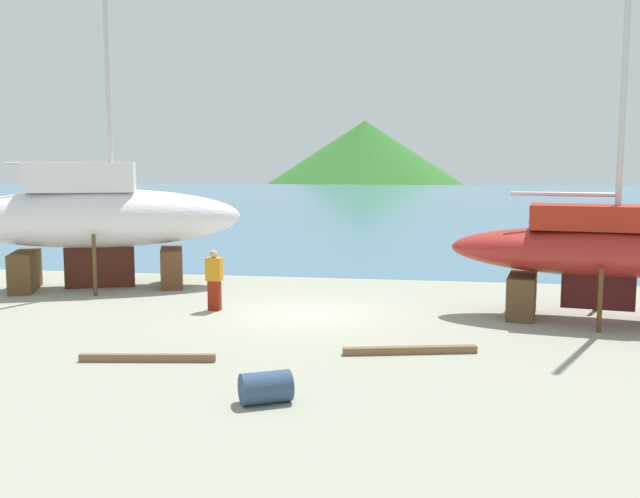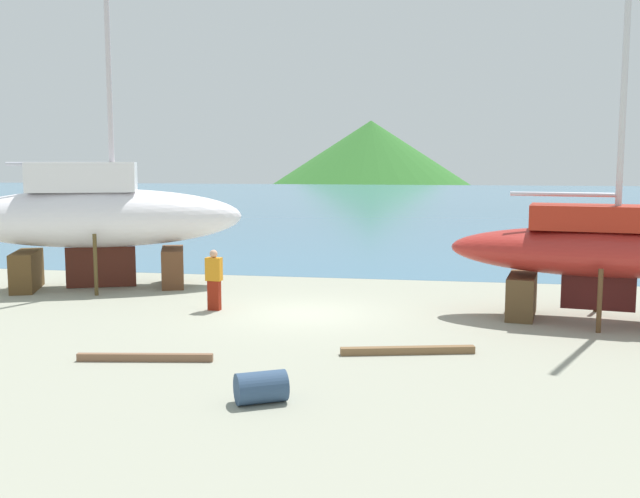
{
  "view_description": "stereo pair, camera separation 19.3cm",
  "coord_description": "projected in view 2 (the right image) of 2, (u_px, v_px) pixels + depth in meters",
  "views": [
    {
      "loc": [
        3.52,
        -19.2,
        4.17
      ],
      "look_at": [
        0.1,
        1.64,
        1.59
      ],
      "focal_mm": 40.81,
      "sensor_mm": 36.0,
      "label": 1
    },
    {
      "loc": [
        3.71,
        -19.17,
        4.17
      ],
      "look_at": [
        0.1,
        1.64,
        1.59
      ],
      "focal_mm": 40.81,
      "sensor_mm": 36.0,
      "label": 2
    }
  ],
  "objects": [
    {
      "name": "sailboat_small_center",
      "position": [
        98.0,
        216.0,
        23.7
      ],
      "size": [
        9.61,
        5.68,
        16.43
      ],
      "rotation": [
        0.0,
        0.0,
        0.36
      ],
      "color": "brown",
      "rests_on": "ground"
    },
    {
      "name": "timber_short_cross",
      "position": [
        145.0,
        357.0,
        15.17
      ],
      "size": [
        2.83,
        0.57,
        0.16
      ],
      "primitive_type": "cube",
      "rotation": [
        0.0,
        0.0,
        0.16
      ],
      "color": "brown",
      "rests_on": "ground"
    },
    {
      "name": "worker",
      "position": [
        214.0,
        279.0,
        20.27
      ],
      "size": [
        0.46,
        0.28,
        1.71
      ],
      "rotation": [
        0.0,
        0.0,
        4.62
      ],
      "color": "maroon",
      "rests_on": "ground"
    },
    {
      "name": "sea_water",
      "position": [
        409.0,
        201.0,
        74.92
      ],
      "size": [
        164.34,
        100.25,
        0.01
      ],
      "primitive_type": "cube",
      "color": "teal",
      "rests_on": "ground"
    },
    {
      "name": "sailboat_far_slipway",
      "position": [
        599.0,
        253.0,
        18.73
      ],
      "size": [
        7.92,
        3.61,
        11.74
      ],
      "rotation": [
        0.0,
        0.0,
        -0.16
      ],
      "color": "brown",
      "rests_on": "ground"
    },
    {
      "name": "timber_long_aft",
      "position": [
        408.0,
        350.0,
        15.74
      ],
      "size": [
        2.89,
        0.88,
        0.16
      ],
      "primitive_type": "cube",
      "rotation": [
        0.0,
        0.0,
        0.24
      ],
      "color": "brown",
      "rests_on": "ground"
    },
    {
      "name": "barrel_rust_far",
      "position": [
        261.0,
        387.0,
        12.55
      ],
      "size": [
        1.03,
        0.9,
        0.55
      ],
      "primitive_type": "cylinder",
      "rotation": [
        1.57,
        0.0,
        2.07
      ],
      "color": "navy",
      "rests_on": "ground"
    },
    {
      "name": "headland_hill",
      "position": [
        371.0,
        176.0,
        190.78
      ],
      "size": [
        90.33,
        90.33,
        29.01
      ],
      "primitive_type": "cone",
      "color": "#316F2A",
      "rests_on": "ground"
    },
    {
      "name": "ground_plane",
      "position": [
        268.0,
        355.0,
        15.66
      ],
      "size": [
        41.9,
        41.9,
        0.0
      ],
      "primitive_type": "plane",
      "color": "#989985"
    }
  ]
}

